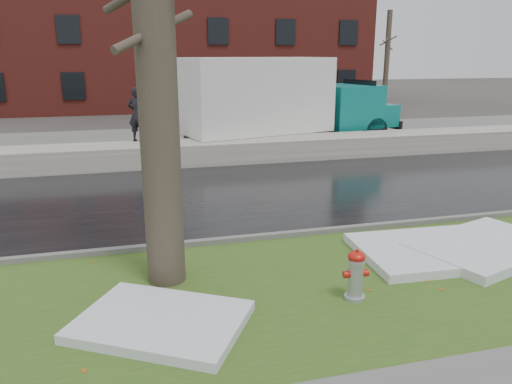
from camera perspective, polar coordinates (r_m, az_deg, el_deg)
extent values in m
plane|color=#47423D|center=(9.04, -1.65, -8.19)|extent=(120.00, 120.00, 0.00)
cube|color=#2B521B|center=(7.94, 0.46, -11.57)|extent=(60.00, 4.50, 0.04)
cube|color=black|center=(13.21, -6.15, -0.48)|extent=(60.00, 7.00, 0.03)
cube|color=slate|center=(21.46, -9.70, 5.57)|extent=(60.00, 9.00, 0.03)
cube|color=slate|center=(9.92, -2.99, -5.57)|extent=(60.00, 0.15, 0.14)
cube|color=#B6B3A7|center=(17.18, -8.37, 4.41)|extent=(60.00, 1.60, 0.75)
cube|color=maroon|center=(38.29, -9.50, 17.35)|extent=(26.00, 12.00, 10.00)
cylinder|color=brown|center=(34.32, -22.46, 13.73)|extent=(0.36, 0.36, 6.50)
cylinder|color=brown|center=(34.32, -22.63, 15.31)|extent=(0.84, 1.62, 0.73)
cylinder|color=brown|center=(34.35, -22.79, 16.80)|extent=(1.08, 1.26, 0.66)
cylinder|color=brown|center=(34.31, -22.53, 14.31)|extent=(1.40, 0.61, 0.63)
cylinder|color=brown|center=(36.71, 14.72, 14.42)|extent=(0.36, 0.36, 6.50)
cylinder|color=brown|center=(36.72, 14.83, 15.90)|extent=(0.84, 1.62, 0.73)
cylinder|color=brown|center=(36.74, 14.93, 17.30)|extent=(1.08, 1.26, 0.66)
cylinder|color=brown|center=(36.71, 14.76, 14.96)|extent=(1.40, 0.61, 0.63)
cylinder|color=#A2A4AA|center=(7.75, 11.31, -9.60)|extent=(0.24, 0.24, 0.69)
ellipsoid|color=#B7170E|center=(7.61, 11.45, -7.25)|extent=(0.29, 0.29, 0.16)
cylinder|color=#B7170E|center=(7.57, 11.48, -6.63)|extent=(0.05, 0.05, 0.05)
cylinder|color=#B7170E|center=(7.67, 10.33, -9.25)|extent=(0.11, 0.12, 0.11)
cylinder|color=#B7170E|center=(7.77, 12.33, -9.03)|extent=(0.11, 0.12, 0.11)
cylinder|color=#A2A4AA|center=(7.84, 10.95, -8.72)|extent=(0.15, 0.11, 0.14)
cylinder|color=brown|center=(7.69, -11.50, 16.79)|extent=(0.78, 0.78, 7.61)
cylinder|color=brown|center=(7.70, -11.54, 17.60)|extent=(1.28, 1.12, 0.68)
cube|color=black|center=(19.91, 3.36, 6.89)|extent=(8.15, 2.92, 0.22)
cube|color=silver|center=(19.08, -0.01, 11.01)|extent=(5.94, 3.78, 2.75)
cube|color=#0D7B74|center=(21.47, 10.09, 9.64)|extent=(2.85, 2.93, 1.73)
cube|color=#0D7B74|center=(22.46, 13.02, 8.69)|extent=(1.72, 2.47, 0.92)
cube|color=black|center=(21.87, 11.66, 11.27)|extent=(0.56, 2.00, 0.92)
cube|color=black|center=(17.96, -9.49, 4.70)|extent=(1.98, 1.60, 0.68)
cylinder|color=black|center=(21.27, 13.39, 6.78)|extent=(1.16, 0.56, 1.12)
cylinder|color=black|center=(22.89, 9.81, 7.56)|extent=(1.16, 0.56, 1.12)
cylinder|color=black|center=(18.50, 2.42, 5.93)|extent=(1.16, 0.56, 1.12)
cylinder|color=black|center=(20.34, -0.70, 6.81)|extent=(1.16, 0.56, 1.12)
cylinder|color=black|center=(17.73, -2.12, 5.51)|extent=(1.16, 0.56, 1.12)
cylinder|color=black|center=(19.64, -4.93, 6.44)|extent=(1.16, 0.56, 1.12)
imported|color=black|center=(17.48, -13.39, 8.63)|extent=(0.79, 0.67, 1.83)
cube|color=silver|center=(9.83, 19.23, -6.35)|extent=(2.71, 2.14, 0.16)
cube|color=silver|center=(7.15, -10.78, -14.33)|extent=(2.71, 2.50, 0.14)
cube|color=silver|center=(10.38, 24.79, -5.71)|extent=(3.22, 2.58, 0.18)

